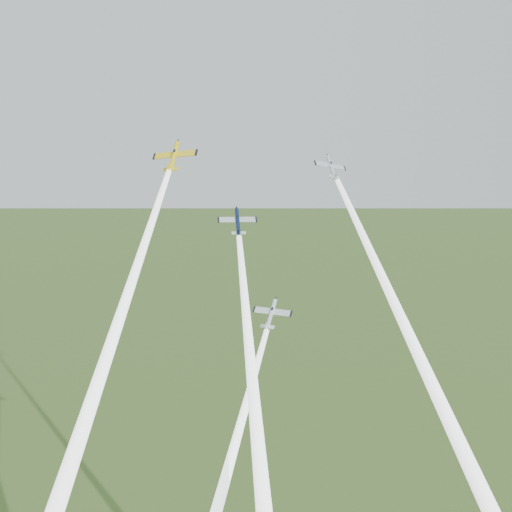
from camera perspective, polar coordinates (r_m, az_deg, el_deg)
name	(u,v)px	position (r m, az deg, el deg)	size (l,w,h in m)	color
plane_yellow	(174,156)	(115.06, -7.30, 8.79)	(8.44, 8.37, 1.32)	yellow
smoke_trail_yellow	(108,352)	(96.46, -13.00, -8.33)	(2.77, 2.77, 69.41)	white
plane_navy	(238,221)	(111.12, -1.64, 3.10)	(6.91, 6.86, 1.08)	#0D1A3B
smoke_trail_navy	(255,410)	(95.25, -0.10, -13.52)	(2.77, 2.77, 61.23)	white
plane_silver_right	(331,167)	(118.69, 6.70, 7.87)	(6.71, 6.66, 1.05)	silver
smoke_trail_silver_right	(420,358)	(102.51, 14.35, -8.76)	(2.77, 2.77, 70.82)	white
plane_silver_low	(271,314)	(111.37, 1.38, -5.14)	(7.14, 7.08, 1.12)	silver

